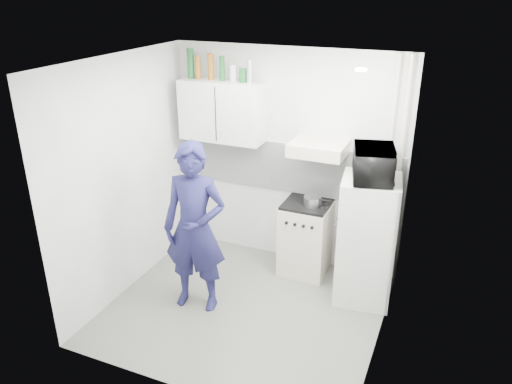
% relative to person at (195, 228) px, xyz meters
% --- Properties ---
extents(floor, '(2.80, 2.80, 0.00)m').
position_rel_person_xyz_m(floor, '(0.51, 0.10, -0.91)').
color(floor, '#61625B').
rests_on(floor, ground).
extents(ceiling, '(2.80, 2.80, 0.00)m').
position_rel_person_xyz_m(ceiling, '(0.51, 0.10, 1.69)').
color(ceiling, white).
rests_on(ceiling, wall_back).
extents(wall_back, '(2.80, 0.00, 2.80)m').
position_rel_person_xyz_m(wall_back, '(0.51, 1.35, 0.39)').
color(wall_back, white).
rests_on(wall_back, floor).
extents(wall_left, '(0.00, 2.60, 2.60)m').
position_rel_person_xyz_m(wall_left, '(-0.89, 0.10, 0.39)').
color(wall_left, white).
rests_on(wall_left, floor).
extents(wall_right, '(0.00, 2.60, 2.60)m').
position_rel_person_xyz_m(wall_right, '(1.91, 0.10, 0.39)').
color(wall_right, white).
rests_on(wall_right, floor).
extents(person, '(0.73, 0.54, 1.83)m').
position_rel_person_xyz_m(person, '(0.00, 0.00, 0.00)').
color(person, '#1A1943').
rests_on(person, floor).
extents(stove, '(0.54, 0.54, 0.87)m').
position_rel_person_xyz_m(stove, '(0.86, 1.10, -0.48)').
color(stove, beige).
rests_on(stove, floor).
extents(fridge, '(0.66, 0.66, 1.41)m').
position_rel_person_xyz_m(fridge, '(1.61, 0.82, -0.21)').
color(fridge, silver).
rests_on(fridge, floor).
extents(stove_top, '(0.52, 0.52, 0.03)m').
position_rel_person_xyz_m(stove_top, '(0.86, 1.10, -0.03)').
color(stove_top, black).
rests_on(stove_top, stove).
extents(saucepan, '(0.20, 0.20, 0.11)m').
position_rel_person_xyz_m(saucepan, '(0.93, 1.05, 0.04)').
color(saucepan, silver).
rests_on(saucepan, stove_top).
extents(microwave, '(0.66, 0.52, 0.32)m').
position_rel_person_xyz_m(microwave, '(1.61, 0.82, 0.66)').
color(microwave, black).
rests_on(microwave, fridge).
extents(bottle_a, '(0.08, 0.08, 0.34)m').
position_rel_person_xyz_m(bottle_a, '(-0.64, 1.17, 1.46)').
color(bottle_a, '#144C1E').
rests_on(bottle_a, upper_cabinet).
extents(bottle_b, '(0.07, 0.07, 0.27)m').
position_rel_person_xyz_m(bottle_b, '(-0.54, 1.17, 1.42)').
color(bottle_b, brown).
rests_on(bottle_b, upper_cabinet).
extents(bottle_c, '(0.07, 0.07, 0.29)m').
position_rel_person_xyz_m(bottle_c, '(-0.38, 1.17, 1.43)').
color(bottle_c, brown).
rests_on(bottle_c, upper_cabinet).
extents(bottle_d, '(0.06, 0.06, 0.28)m').
position_rel_person_xyz_m(bottle_d, '(-0.23, 1.17, 1.42)').
color(bottle_d, '#144C1E').
rests_on(bottle_d, upper_cabinet).
extents(canister_a, '(0.08, 0.08, 0.19)m').
position_rel_person_xyz_m(canister_a, '(-0.10, 1.17, 1.38)').
color(canister_a, '#B2B7BC').
rests_on(canister_a, upper_cabinet).
extents(canister_b, '(0.08, 0.08, 0.16)m').
position_rel_person_xyz_m(canister_b, '(0.02, 1.17, 1.36)').
color(canister_b, '#144C1E').
rests_on(canister_b, upper_cabinet).
extents(bottle_e, '(0.06, 0.06, 0.25)m').
position_rel_person_xyz_m(bottle_e, '(0.10, 1.17, 1.41)').
color(bottle_e, silver).
rests_on(bottle_e, upper_cabinet).
extents(upper_cabinet, '(1.00, 0.35, 0.70)m').
position_rel_person_xyz_m(upper_cabinet, '(-0.24, 1.17, 0.94)').
color(upper_cabinet, silver).
rests_on(upper_cabinet, wall_back).
extents(range_hood, '(0.60, 0.50, 0.14)m').
position_rel_person_xyz_m(range_hood, '(0.96, 1.10, 0.66)').
color(range_hood, beige).
rests_on(range_hood, wall_back).
extents(backsplash, '(2.74, 0.03, 0.60)m').
position_rel_person_xyz_m(backsplash, '(0.51, 1.33, 0.29)').
color(backsplash, white).
rests_on(backsplash, wall_back).
extents(pipe_a, '(0.05, 0.05, 2.60)m').
position_rel_person_xyz_m(pipe_a, '(1.81, 1.27, 0.39)').
color(pipe_a, beige).
rests_on(pipe_a, floor).
extents(pipe_b, '(0.04, 0.04, 2.60)m').
position_rel_person_xyz_m(pipe_b, '(1.69, 1.27, 0.39)').
color(pipe_b, beige).
rests_on(pipe_b, floor).
extents(ceiling_spot_fixture, '(0.10, 0.10, 0.02)m').
position_rel_person_xyz_m(ceiling_spot_fixture, '(1.51, 0.30, 1.66)').
color(ceiling_spot_fixture, white).
rests_on(ceiling_spot_fixture, ceiling).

